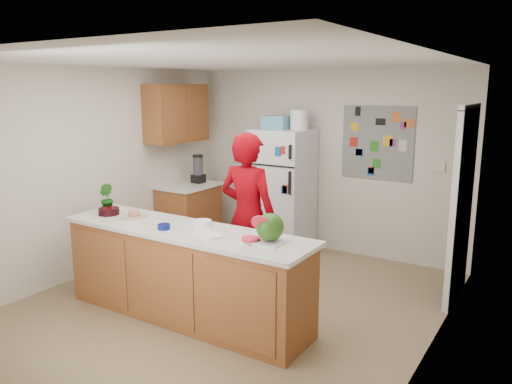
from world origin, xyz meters
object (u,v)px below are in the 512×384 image
Objects in this scene: refrigerator at (282,191)px; cherry_bowl at (109,211)px; person at (248,217)px; watermelon at (270,227)px.

cherry_bowl is at bearing -107.94° from refrigerator.
refrigerator is 1.70m from person.
person reaches higher than watermelon.
person is 0.98m from watermelon.
watermelon is (0.68, -0.69, 0.15)m from person.
person is at bearing 31.32° from cherry_bowl.
watermelon reaches higher than cherry_bowl.
person reaches higher than cherry_bowl.
cherry_bowl is at bearing -177.63° from watermelon.
watermelon is 1.96m from cherry_bowl.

